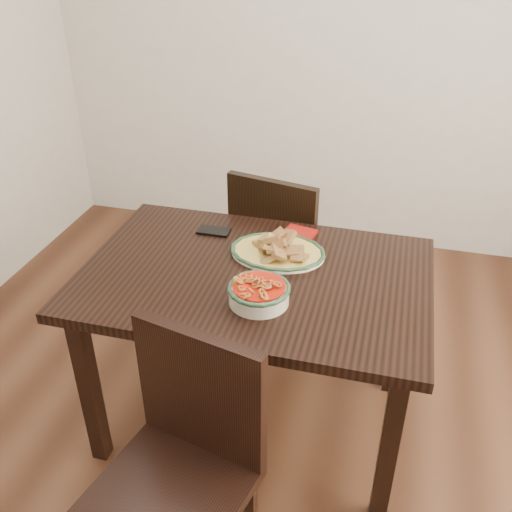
% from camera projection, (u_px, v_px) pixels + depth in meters
% --- Properties ---
extents(floor, '(3.50, 3.50, 0.00)m').
position_uv_depth(floor, '(266.00, 432.00, 2.39)').
color(floor, '#3D2113').
rests_on(floor, ground).
extents(wall_back, '(3.50, 0.10, 2.60)m').
position_uv_depth(wall_back, '(344.00, 30.00, 3.16)').
color(wall_back, beige).
rests_on(wall_back, ground).
extents(dining_table, '(1.26, 0.84, 0.75)m').
position_uv_depth(dining_table, '(255.00, 294.00, 2.11)').
color(dining_table, black).
rests_on(dining_table, ground).
extents(chair_far, '(0.50, 0.50, 0.89)m').
position_uv_depth(chair_far, '(281.00, 248.00, 2.71)').
color(chair_far, black).
rests_on(chair_far, ground).
extents(chair_near, '(0.50, 0.50, 0.89)m').
position_uv_depth(chair_near, '(184.00, 458.00, 1.68)').
color(chair_near, black).
rests_on(chair_near, ground).
extents(fish_plate, '(0.36, 0.28, 0.11)m').
position_uv_depth(fish_plate, '(278.00, 244.00, 2.15)').
color(fish_plate, white).
rests_on(fish_plate, dining_table).
extents(noodle_bowl, '(0.21, 0.21, 0.08)m').
position_uv_depth(noodle_bowl, '(259.00, 291.00, 1.89)').
color(noodle_bowl, beige).
rests_on(noodle_bowl, dining_table).
extents(smartphone, '(0.13, 0.07, 0.01)m').
position_uv_depth(smartphone, '(214.00, 231.00, 2.32)').
color(smartphone, black).
rests_on(smartphone, dining_table).
extents(napkin, '(0.14, 0.13, 0.01)m').
position_uv_depth(napkin, '(299.00, 233.00, 2.30)').
color(napkin, maroon).
rests_on(napkin, dining_table).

